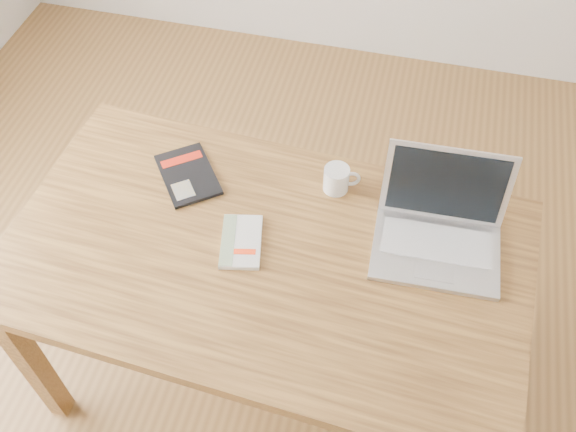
% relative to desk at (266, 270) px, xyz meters
% --- Properties ---
extents(room, '(4.04, 4.04, 2.70)m').
position_rel_desk_xyz_m(room, '(0.01, -0.07, 0.69)').
color(room, brown).
rests_on(room, ground).
extents(desk, '(1.48, 0.90, 0.75)m').
position_rel_desk_xyz_m(desk, '(0.00, 0.00, 0.00)').
color(desk, brown).
rests_on(desk, ground).
extents(white_guidebook, '(0.14, 0.20, 0.02)m').
position_rel_desk_xyz_m(white_guidebook, '(-0.07, 0.01, 0.10)').
color(white_guidebook, silver).
rests_on(white_guidebook, desk).
extents(black_guidebook, '(0.25, 0.27, 0.01)m').
position_rel_desk_xyz_m(black_guidebook, '(-0.30, 0.21, 0.10)').
color(black_guidebook, black).
rests_on(black_guidebook, desk).
extents(laptop, '(0.35, 0.31, 0.24)m').
position_rel_desk_xyz_m(laptop, '(0.45, 0.16, 0.14)').
color(laptop, silver).
rests_on(laptop, desk).
extents(coffee_mug, '(0.11, 0.08, 0.08)m').
position_rel_desk_xyz_m(coffee_mug, '(0.15, 0.27, 0.13)').
color(coffee_mug, silver).
rests_on(coffee_mug, desk).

